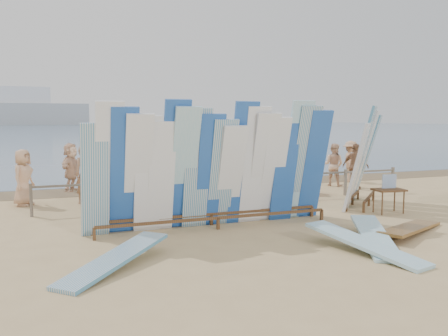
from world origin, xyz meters
name	(u,v)px	position (x,y,z in m)	size (l,w,h in m)	color
ground	(282,222)	(0.00, 0.00, 0.00)	(160.00, 160.00, 0.00)	tan
ocean	(66,128)	(0.00, 128.00, 0.00)	(320.00, 240.00, 0.02)	#496483
wet_sand_strip	(197,185)	(0.00, 7.20, 0.00)	(40.00, 2.60, 0.01)	brown
distant_ship	(25,111)	(-12.00, 180.00, 5.31)	(45.00, 8.00, 14.00)	#999EA3
fence	(238,183)	(0.00, 3.00, 0.63)	(12.08, 0.08, 0.90)	#736757
main_surfboard_rack	(215,170)	(-1.79, 0.09, 1.39)	(6.17, 1.03, 3.09)	brown
side_surfboard_rack	(362,161)	(3.32, 1.23, 1.36)	(2.41, 2.41, 3.00)	brown
vendor_table	(389,200)	(3.32, -0.01, 0.36)	(0.88, 0.66, 1.09)	brown
flat_board_c	(410,233)	(2.23, -2.07, 0.00)	(0.56, 2.70, 0.07)	brown
flat_board_e	(115,268)	(-4.52, -2.28, 0.00)	(0.56, 2.70, 0.07)	silver
flat_board_b	(374,244)	(0.82, -2.59, 0.00)	(0.56, 2.70, 0.07)	#85C0D5
flat_board_a	(364,253)	(0.19, -3.06, 0.00)	(0.56, 2.70, 0.07)	#85C0D5
beach_chair_left	(211,191)	(-0.53, 4.02, 0.26)	(0.78, 0.79, 0.88)	#B51330
beach_chair_right	(228,188)	(0.20, 4.33, 0.26)	(0.69, 0.71, 0.90)	#B51330
stroller	(304,182)	(2.85, 3.83, 0.40)	(0.73, 0.85, 0.99)	#B51330
beachgoer_5	(209,165)	(0.23, 6.46, 0.85)	(1.58, 0.51, 1.70)	beige
beachgoer_7	(266,167)	(2.13, 5.38, 0.83)	(0.60, 0.33, 1.65)	#8C6042
beachgoer_8	(334,165)	(4.93, 5.12, 0.83)	(0.81, 0.39, 1.66)	beige
beachgoer_2	(160,169)	(-2.03, 4.90, 0.94)	(0.91, 0.44, 1.88)	beige
beachgoer_extra_0	(351,161)	(6.20, 5.80, 0.86)	(1.11, 0.46, 1.72)	tan
beachgoer_0	(23,178)	(-6.25, 4.85, 0.86)	(0.84, 0.40, 1.72)	tan
beachgoer_10	(356,166)	(5.17, 4.06, 0.86)	(1.00, 0.43, 1.71)	#8C6042
beachgoer_11	(71,167)	(-4.74, 7.35, 0.88)	(1.63, 0.53, 1.76)	beige
beachgoer_4	(164,171)	(-1.95, 4.65, 0.92)	(1.08, 0.47, 1.84)	#8C6042
beachgoer_1	(85,174)	(-4.46, 4.59, 0.90)	(0.66, 0.36, 1.81)	#8C6042
beachgoer_3	(210,168)	(-0.12, 5.33, 0.85)	(1.10, 0.45, 1.70)	tan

